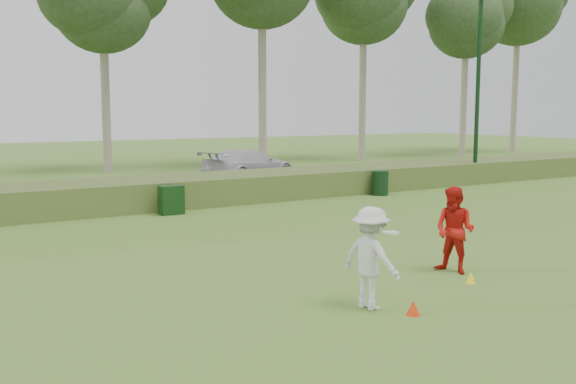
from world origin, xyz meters
TOP-DOWN VIEW (x-y plane):
  - ground at (0.00, 0.00)m, footprint 120.00×120.00m
  - reed_strip at (0.00, 12.00)m, footprint 80.00×3.00m
  - park_road at (0.00, 17.00)m, footprint 80.00×6.00m
  - lamp_post at (14.00, 11.00)m, footprint 0.70×0.70m
  - tree_4 at (2.00, 24.50)m, footprint 6.24×6.24m
  - tree_7 at (26.00, 22.80)m, footprint 6.50×6.50m
  - tree_8 at (33.00, 24.20)m, footprint 8.06×8.06m
  - player_white at (-1.27, -0.46)m, footprint 0.94×1.16m
  - player_red at (1.54, 0.43)m, footprint 0.83×0.96m
  - cone_orange at (-0.94, -1.10)m, footprint 0.22×0.22m
  - cone_yellow at (1.24, -0.27)m, footprint 0.18×0.18m
  - utility_cabinet at (-0.39, 10.03)m, footprint 0.70×0.44m
  - trash_bin at (7.91, 10.12)m, footprint 0.68×0.68m
  - car_right at (6.09, 16.96)m, footprint 5.10×3.26m

SIDE VIEW (x-z plane):
  - ground at x=0.00m, z-range 0.00..0.00m
  - park_road at x=0.00m, z-range 0.00..0.06m
  - cone_yellow at x=1.24m, z-range 0.00..0.20m
  - cone_orange at x=-0.94m, z-range 0.00..0.24m
  - utility_cabinet at x=-0.39m, z-range 0.00..0.88m
  - reed_strip at x=0.00m, z-range 0.00..0.90m
  - trash_bin at x=7.91m, z-range 0.00..0.91m
  - car_right at x=6.09m, z-range 0.06..1.44m
  - player_white at x=-1.27m, z-range 0.00..1.63m
  - player_red at x=1.54m, z-range 0.00..1.67m
  - lamp_post at x=14.00m, z-range 1.51..9.68m
  - tree_4 at x=2.00m, z-range 2.84..14.34m
  - tree_7 at x=26.00m, z-range 3.09..15.59m
  - tree_8 at x=33.00m, z-range 3.73..18.73m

